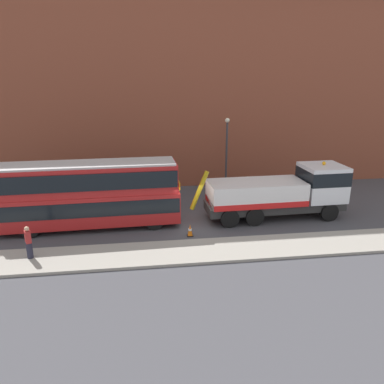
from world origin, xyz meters
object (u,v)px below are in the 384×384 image
object	(u,v)px
street_lamp	(227,148)
traffic_cone_near_bus	(190,231)
pedestrian_onlooker	(29,243)
double_decker_bus	(88,193)
recovery_tow_truck	(282,192)

from	to	relation	value
street_lamp	traffic_cone_near_bus	bearing A→B (deg)	-115.11
pedestrian_onlooker	double_decker_bus	bearing A→B (deg)	33.97
recovery_tow_truck	street_lamp	distance (m)	7.07
recovery_tow_truck	street_lamp	xyz separation A→B (m)	(-2.28, 6.47, 1.71)
double_decker_bus	pedestrian_onlooker	size ratio (longest dim) A/B	6.50
recovery_tow_truck	traffic_cone_near_bus	size ratio (longest dim) A/B	14.14
traffic_cone_near_bus	recovery_tow_truck	bearing A→B (deg)	19.23
recovery_tow_truck	traffic_cone_near_bus	distance (m)	6.87
traffic_cone_near_bus	pedestrian_onlooker	bearing A→B (deg)	-167.18
double_decker_bus	traffic_cone_near_bus	bearing A→B (deg)	-22.06
pedestrian_onlooker	traffic_cone_near_bus	xyz separation A→B (m)	(8.44, 1.92, -0.64)
street_lamp	pedestrian_onlooker	bearing A→B (deg)	-139.71
street_lamp	recovery_tow_truck	bearing A→B (deg)	-70.61
double_decker_bus	recovery_tow_truck	bearing A→B (deg)	-1.70
double_decker_bus	street_lamp	size ratio (longest dim) A/B	1.91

